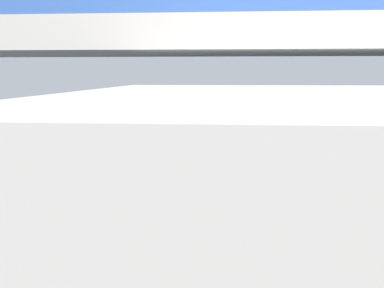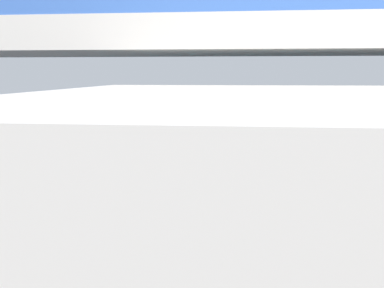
% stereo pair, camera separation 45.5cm
% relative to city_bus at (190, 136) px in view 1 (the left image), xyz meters
% --- Properties ---
extents(ground, '(80.00, 80.00, 0.00)m').
position_rel_city_bus_xyz_m(ground, '(0.88, 0.35, -1.88)').
color(ground, '#38383D').
extents(city_bus, '(11.54, 2.85, 3.15)m').
position_rel_city_bus_xyz_m(city_bus, '(0.00, 0.00, 0.00)').
color(city_bus, '#0C8493').
rests_on(city_bus, ground).
extents(pedestrian, '(0.38, 0.38, 1.79)m').
position_rel_city_bus_xyz_m(pedestrian, '(-6.31, -3.41, -1.00)').
color(pedestrian, '#2D2D38').
rests_on(pedestrian, ground).
extents(traffic_sign, '(0.08, 0.60, 2.80)m').
position_rel_city_bus_xyz_m(traffic_sign, '(-4.07, -2.84, 0.01)').
color(traffic_sign, slate).
rests_on(traffic_sign, ground).
extents(lane_dash_leftmost, '(2.00, 0.20, 0.01)m').
position_rel_city_bus_xyz_m(lane_dash_leftmost, '(-3.12, -3.00, -1.88)').
color(lane_dash_leftmost, silver).
rests_on(lane_dash_leftmost, ground).
extents(lane_dash_left, '(2.00, 0.20, 0.01)m').
position_rel_city_bus_xyz_m(lane_dash_left, '(0.88, -3.00, -1.88)').
color(lane_dash_left, silver).
rests_on(lane_dash_left, ground).
extents(lane_dash_centre, '(2.00, 0.20, 0.01)m').
position_rel_city_bus_xyz_m(lane_dash_centre, '(4.88, -3.00, -1.88)').
color(lane_dash_centre, silver).
rests_on(lane_dash_centre, ground).
extents(pedestrian_overpass, '(25.15, 2.60, 6.30)m').
position_rel_city_bus_xyz_m(pedestrian_overpass, '(0.88, 9.97, 2.70)').
color(pedestrian_overpass, '#B2ADA5').
rests_on(pedestrian_overpass, ground).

